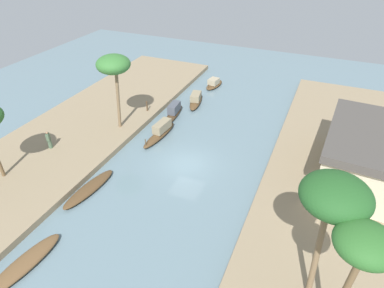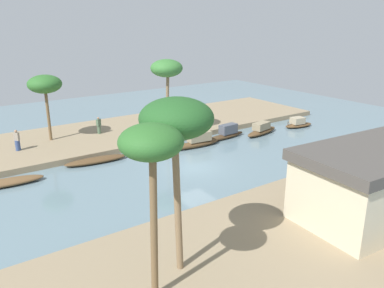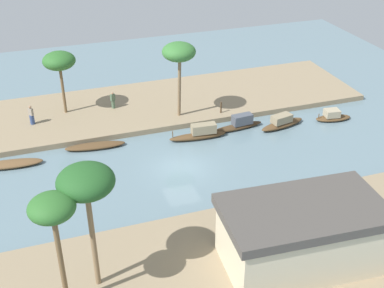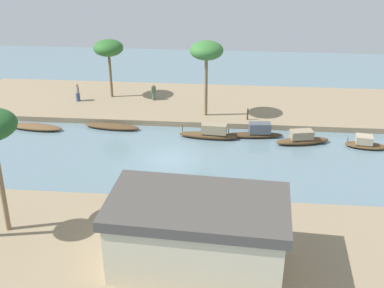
{
  "view_description": "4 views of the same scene",
  "coord_description": "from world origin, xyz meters",
  "px_view_note": "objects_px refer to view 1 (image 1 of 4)",
  "views": [
    {
      "loc": [
        19.21,
        8.73,
        15.92
      ],
      "look_at": [
        -1.29,
        -0.11,
        1.14
      ],
      "focal_mm": 30.78,
      "sensor_mm": 36.0,
      "label": 1
    },
    {
      "loc": [
        15.78,
        22.27,
        10.61
      ],
      "look_at": [
        -2.15,
        -3.46,
        0.54
      ],
      "focal_mm": 36.57,
      "sensor_mm": 36.0,
      "label": 2
    },
    {
      "loc": [
        9.73,
        30.98,
        20.72
      ],
      "look_at": [
        -1.33,
        -1.37,
        1.15
      ],
      "focal_mm": 47.34,
      "sensor_mm": 36.0,
      "label": 3
    },
    {
      "loc": [
        -4.5,
        31.8,
        17.08
      ],
      "look_at": [
        -1.62,
        -1.39,
        0.67
      ],
      "focal_mm": 44.52,
      "sensor_mm": 36.0,
      "label": 4
    }
  ],
  "objects_px": {
    "sampan_midstream": "(160,132)",
    "palm_tree_left_near": "(113,65)",
    "sampan_upstream_small": "(196,100)",
    "sampan_open_hull": "(173,113)",
    "sampan_with_tall_canopy": "(89,189)",
    "palm_tree_right_short": "(364,247)",
    "sampan_foreground": "(214,84)",
    "riverside_building": "(362,154)",
    "mooring_post": "(147,106)",
    "person_on_near_bank": "(49,140)",
    "palm_tree_right_tall": "(335,198)",
    "sampan_with_red_awning": "(25,264)"
  },
  "relations": [
    {
      "from": "sampan_foreground",
      "to": "sampan_midstream",
      "type": "relative_size",
      "value": 0.69
    },
    {
      "from": "palm_tree_right_tall",
      "to": "person_on_near_bank",
      "type": "bearing_deg",
      "value": -103.41
    },
    {
      "from": "sampan_midstream",
      "to": "person_on_near_bank",
      "type": "height_order",
      "value": "person_on_near_bank"
    },
    {
      "from": "sampan_with_tall_canopy",
      "to": "palm_tree_left_near",
      "type": "relative_size",
      "value": 0.73
    },
    {
      "from": "sampan_midstream",
      "to": "sampan_upstream_small",
      "type": "height_order",
      "value": "sampan_midstream"
    },
    {
      "from": "sampan_midstream",
      "to": "riverside_building",
      "type": "height_order",
      "value": "riverside_building"
    },
    {
      "from": "sampan_with_tall_canopy",
      "to": "mooring_post",
      "type": "bearing_deg",
      "value": -165.28
    },
    {
      "from": "sampan_upstream_small",
      "to": "mooring_post",
      "type": "distance_m",
      "value": 5.6
    },
    {
      "from": "sampan_with_tall_canopy",
      "to": "palm_tree_right_short",
      "type": "bearing_deg",
      "value": 81.59
    },
    {
      "from": "sampan_with_red_awning",
      "to": "sampan_with_tall_canopy",
      "type": "height_order",
      "value": "sampan_with_red_awning"
    },
    {
      "from": "riverside_building",
      "to": "mooring_post",
      "type": "bearing_deg",
      "value": -94.94
    },
    {
      "from": "sampan_foreground",
      "to": "mooring_post",
      "type": "xyz_separation_m",
      "value": [
        9.31,
        -3.73,
        0.64
      ]
    },
    {
      "from": "sampan_upstream_small",
      "to": "sampan_open_hull",
      "type": "xyz_separation_m",
      "value": [
        3.67,
        -0.93,
        0.03
      ]
    },
    {
      "from": "sampan_open_hull",
      "to": "palm_tree_left_near",
      "type": "bearing_deg",
      "value": -40.34
    },
    {
      "from": "sampan_with_red_awning",
      "to": "person_on_near_bank",
      "type": "height_order",
      "value": "person_on_near_bank"
    },
    {
      "from": "sampan_upstream_small",
      "to": "palm_tree_right_tall",
      "type": "height_order",
      "value": "palm_tree_right_tall"
    },
    {
      "from": "palm_tree_left_near",
      "to": "palm_tree_right_tall",
      "type": "distance_m",
      "value": 20.53
    },
    {
      "from": "person_on_near_bank",
      "to": "sampan_with_tall_canopy",
      "type": "bearing_deg",
      "value": -143.3
    },
    {
      "from": "sampan_upstream_small",
      "to": "riverside_building",
      "type": "xyz_separation_m",
      "value": [
        7.3,
        15.82,
        1.99
      ]
    },
    {
      "from": "palm_tree_left_near",
      "to": "mooring_post",
      "type": "bearing_deg",
      "value": 171.04
    },
    {
      "from": "sampan_open_hull",
      "to": "person_on_near_bank",
      "type": "height_order",
      "value": "person_on_near_bank"
    },
    {
      "from": "sampan_foreground",
      "to": "mooring_post",
      "type": "relative_size",
      "value": 3.22
    },
    {
      "from": "mooring_post",
      "to": "palm_tree_left_near",
      "type": "height_order",
      "value": "palm_tree_left_near"
    },
    {
      "from": "person_on_near_bank",
      "to": "palm_tree_left_near",
      "type": "relative_size",
      "value": 0.23
    },
    {
      "from": "sampan_open_hull",
      "to": "sampan_foreground",
      "type": "bearing_deg",
      "value": 167.2
    },
    {
      "from": "sampan_upstream_small",
      "to": "palm_tree_right_tall",
      "type": "bearing_deg",
      "value": 24.35
    },
    {
      "from": "sampan_foreground",
      "to": "palm_tree_left_near",
      "type": "distance_m",
      "value": 14.97
    },
    {
      "from": "sampan_with_red_awning",
      "to": "sampan_midstream",
      "type": "relative_size",
      "value": 1.0
    },
    {
      "from": "sampan_with_tall_canopy",
      "to": "sampan_with_red_awning",
      "type": "bearing_deg",
      "value": 11.69
    },
    {
      "from": "sampan_midstream",
      "to": "palm_tree_right_tall",
      "type": "distance_m",
      "value": 18.89
    },
    {
      "from": "person_on_near_bank",
      "to": "riverside_building",
      "type": "height_order",
      "value": "riverside_building"
    },
    {
      "from": "sampan_with_tall_canopy",
      "to": "sampan_open_hull",
      "type": "xyz_separation_m",
      "value": [
        -12.39,
        0.67,
        0.25
      ]
    },
    {
      "from": "sampan_with_red_awning",
      "to": "mooring_post",
      "type": "height_order",
      "value": "mooring_post"
    },
    {
      "from": "sampan_with_red_awning",
      "to": "sampan_upstream_small",
      "type": "bearing_deg",
      "value": -176.23
    },
    {
      "from": "sampan_foreground",
      "to": "palm_tree_left_near",
      "type": "relative_size",
      "value": 0.5
    },
    {
      "from": "mooring_post",
      "to": "person_on_near_bank",
      "type": "bearing_deg",
      "value": -24.55
    },
    {
      "from": "person_on_near_bank",
      "to": "sampan_midstream",
      "type": "bearing_deg",
      "value": -79.82
    },
    {
      "from": "sampan_midstream",
      "to": "riverside_building",
      "type": "distance_m",
      "value": 16.29
    },
    {
      "from": "sampan_foreground",
      "to": "palm_tree_right_tall",
      "type": "relative_size",
      "value": 0.46
    },
    {
      "from": "sampan_midstream",
      "to": "palm_tree_left_near",
      "type": "distance_m",
      "value": 6.96
    },
    {
      "from": "sampan_with_red_awning",
      "to": "sampan_with_tall_canopy",
      "type": "bearing_deg",
      "value": -167.91
    },
    {
      "from": "sampan_upstream_small",
      "to": "sampan_open_hull",
      "type": "bearing_deg",
      "value": -26.43
    },
    {
      "from": "person_on_near_bank",
      "to": "sampan_with_red_awning",
      "type": "bearing_deg",
      "value": -173.16
    },
    {
      "from": "sampan_upstream_small",
      "to": "sampan_open_hull",
      "type": "height_order",
      "value": "sampan_open_hull"
    },
    {
      "from": "sampan_open_hull",
      "to": "palm_tree_right_tall",
      "type": "xyz_separation_m",
      "value": [
        14.74,
        14.6,
        6.42
      ]
    },
    {
      "from": "mooring_post",
      "to": "palm_tree_left_near",
      "type": "bearing_deg",
      "value": -8.96
    },
    {
      "from": "sampan_upstream_small",
      "to": "palm_tree_left_near",
      "type": "bearing_deg",
      "value": -38.91
    },
    {
      "from": "sampan_with_tall_canopy",
      "to": "person_on_near_bank",
      "type": "bearing_deg",
      "value": -108.82
    },
    {
      "from": "sampan_open_hull",
      "to": "sampan_midstream",
      "type": "bearing_deg",
      "value": 3.7
    },
    {
      "from": "sampan_foreground",
      "to": "riverside_building",
      "type": "height_order",
      "value": "riverside_building"
    }
  ]
}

